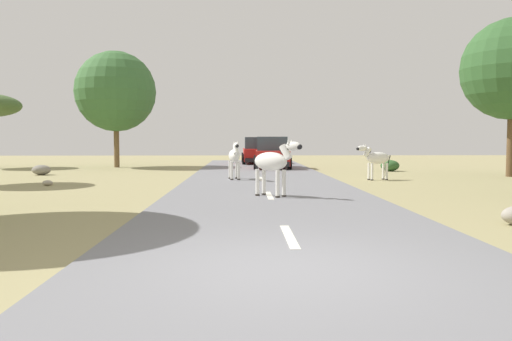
# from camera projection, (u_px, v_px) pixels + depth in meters

# --- Properties ---
(ground_plane) EXTENTS (90.00, 90.00, 0.00)m
(ground_plane) POSITION_uv_depth(u_px,v_px,m) (285.00, 271.00, 6.28)
(ground_plane) COLOR #998E60
(road) EXTENTS (6.00, 64.00, 0.05)m
(road) POSITION_uv_depth(u_px,v_px,m) (304.00, 269.00, 6.29)
(road) COLOR slate
(road) RESTS_ON ground_plane
(lane_markings) EXTENTS (0.16, 56.00, 0.01)m
(lane_markings) POSITION_uv_depth(u_px,v_px,m) (316.00, 291.00, 5.29)
(lane_markings) COLOR silver
(lane_markings) RESTS_ON road
(zebra_0) EXTENTS (0.56, 1.64, 1.55)m
(zebra_0) POSITION_uv_depth(u_px,v_px,m) (234.00, 156.00, 19.92)
(zebra_0) COLOR silver
(zebra_0) RESTS_ON road
(zebra_1) EXTENTS (1.52, 0.66, 1.46)m
(zebra_1) POSITION_uv_depth(u_px,v_px,m) (376.00, 159.00, 20.23)
(zebra_1) COLOR silver
(zebra_1) RESTS_ON ground_plane
(zebra_2) EXTENTS (1.40, 1.32, 1.61)m
(zebra_2) POSITION_uv_depth(u_px,v_px,m) (273.00, 162.00, 13.97)
(zebra_2) COLOR silver
(zebra_2) RESTS_ON road
(car_0) EXTENTS (2.07, 4.36, 1.74)m
(car_0) POSITION_uv_depth(u_px,v_px,m) (257.00, 151.00, 33.30)
(car_0) COLOR red
(car_0) RESTS_ON road
(car_1) EXTENTS (2.13, 4.39, 1.74)m
(car_1) POSITION_uv_depth(u_px,v_px,m) (272.00, 154.00, 28.00)
(car_1) COLOR red
(car_1) RESTS_ON road
(tree_4) EXTENTS (4.66, 4.66, 6.77)m
(tree_4) POSITION_uv_depth(u_px,v_px,m) (116.00, 92.00, 29.21)
(tree_4) COLOR brown
(tree_4) RESTS_ON ground_plane
(bush_2) EXTENTS (0.96, 0.87, 0.58)m
(bush_2) POSITION_uv_depth(u_px,v_px,m) (390.00, 166.00, 25.90)
(bush_2) COLOR #2D5628
(bush_2) RESTS_ON ground_plane
(rock_1) EXTENTS (0.83, 0.75, 0.47)m
(rock_1) POSITION_uv_depth(u_px,v_px,m) (41.00, 170.00, 23.14)
(rock_1) COLOR gray
(rock_1) RESTS_ON ground_plane
(rock_2) EXTENTS (0.37, 0.26, 0.20)m
(rock_2) POSITION_uv_depth(u_px,v_px,m) (48.00, 183.00, 17.83)
(rock_2) COLOR #A89E8C
(rock_2) RESTS_ON ground_plane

